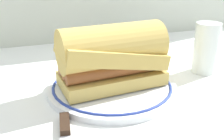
% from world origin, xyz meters
% --- Properties ---
extents(ground_plane, '(1.50, 1.50, 0.00)m').
position_xyz_m(ground_plane, '(0.00, 0.00, 0.00)').
color(ground_plane, white).
extents(plate, '(0.27, 0.27, 0.01)m').
position_xyz_m(plate, '(-0.02, -0.01, 0.01)').
color(plate, white).
rests_on(plate, ground_plane).
extents(sausage_sandwich, '(0.22, 0.12, 0.12)m').
position_xyz_m(sausage_sandwich, '(-0.02, -0.01, 0.08)').
color(sausage_sandwich, tan).
rests_on(sausage_sandwich, plate).
extents(drinking_glass, '(0.06, 0.06, 0.12)m').
position_xyz_m(drinking_glass, '(0.22, 0.02, 0.05)').
color(drinking_glass, silver).
rests_on(drinking_glass, ground_plane).
extents(salt_shaker, '(0.03, 0.03, 0.07)m').
position_xyz_m(salt_shaker, '(0.13, 0.24, 0.04)').
color(salt_shaker, white).
rests_on(salt_shaker, ground_plane).
extents(butter_knife, '(0.04, 0.14, 0.01)m').
position_xyz_m(butter_knife, '(-0.14, -0.14, 0.00)').
color(butter_knife, silver).
rests_on(butter_knife, ground_plane).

